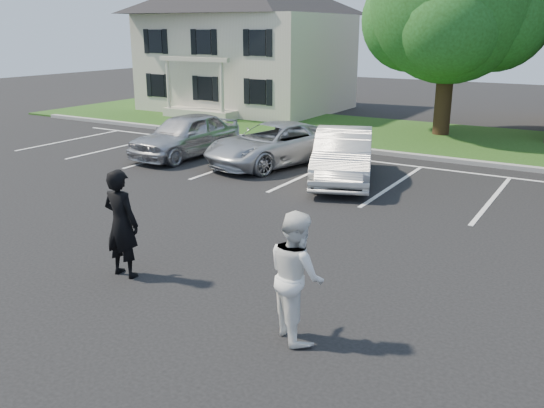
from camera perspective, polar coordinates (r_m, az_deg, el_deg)
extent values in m
plane|color=black|center=(10.57, -2.82, -7.86)|extent=(90.00, 90.00, 0.00)
cube|color=gray|center=(21.11, 15.61, 4.42)|extent=(40.00, 0.30, 0.15)
cube|color=#1B3F10|center=(24.93, 18.15, 5.97)|extent=(44.00, 8.00, 0.08)
cube|color=silver|center=(25.48, -19.35, 6.00)|extent=(0.12, 5.20, 0.01)
cube|color=silver|center=(23.42, -14.91, 5.49)|extent=(0.12, 5.20, 0.01)
cube|color=silver|center=(21.53, -9.65, 4.85)|extent=(0.12, 5.20, 0.01)
cube|color=silver|center=(19.86, -3.46, 4.04)|extent=(0.12, 5.20, 0.01)
cube|color=silver|center=(18.46, 3.74, 3.04)|extent=(0.12, 5.20, 0.01)
cube|color=silver|center=(17.40, 11.96, 1.84)|extent=(0.12, 5.20, 0.01)
cube|color=silver|center=(16.75, 21.01, 0.48)|extent=(0.12, 5.20, 0.01)
cube|color=silver|center=(19.57, 18.48, 3.00)|extent=(34.00, 0.12, 0.01)
cube|color=beige|center=(33.50, -2.40, 13.80)|extent=(10.00, 8.00, 5.20)
cube|color=beige|center=(30.24, -6.87, 8.88)|extent=(4.00, 1.60, 0.50)
cylinder|color=beige|center=(30.72, -10.20, 10.94)|extent=(0.18, 0.18, 2.70)
cylinder|color=beige|center=(28.61, -4.95, 10.71)|extent=(0.18, 0.18, 2.70)
cube|color=beige|center=(29.51, -7.80, 14.02)|extent=(4.20, 0.25, 0.20)
cube|color=black|center=(30.31, -6.63, 11.29)|extent=(0.90, 0.06, 1.20)
cube|color=black|center=(30.17, -6.78, 15.64)|extent=(0.90, 0.06, 1.20)
cube|color=black|center=(30.71, -7.61, 11.33)|extent=(0.32, 0.05, 1.25)
cube|color=black|center=(29.92, -5.62, 11.25)|extent=(0.32, 0.05, 1.25)
cylinder|color=black|center=(25.92, 16.62, 9.99)|extent=(0.70, 0.70, 3.20)
sphere|color=#1F4716|center=(25.79, 17.38, 18.60)|extent=(6.60, 6.60, 6.60)
sphere|color=#1F4716|center=(26.11, 21.23, 17.12)|extent=(4.60, 4.60, 4.60)
sphere|color=#1F4716|center=(26.63, 13.77, 17.29)|extent=(4.40, 4.40, 4.40)
sphere|color=#1F4716|center=(24.21, 17.23, 16.63)|extent=(4.00, 4.00, 4.00)
imported|color=black|center=(10.88, -14.70, -1.88)|extent=(0.75, 0.49, 2.04)
imported|color=white|center=(8.48, 2.44, -7.07)|extent=(1.21, 1.18, 1.96)
imported|color=#B5B5B9|center=(21.05, -8.52, 6.77)|extent=(2.12, 4.67, 1.56)
imported|color=#B6B8BE|center=(19.57, 0.19, 5.97)|extent=(3.66, 5.50, 1.40)
imported|color=silver|center=(17.47, 7.05, 4.77)|extent=(3.28, 5.02, 1.56)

